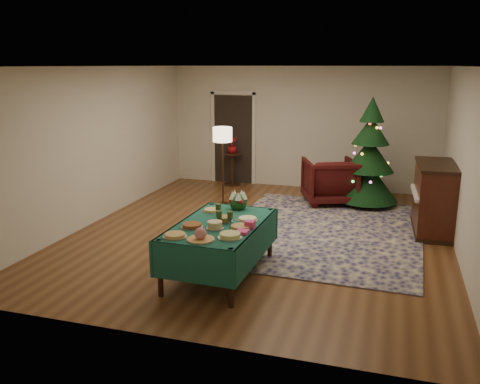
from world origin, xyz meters
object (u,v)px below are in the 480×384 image
(floor_lamp, at_px, (223,139))
(christmas_tree, at_px, (369,158))
(gift_box, at_px, (250,225))
(buffet_table, at_px, (220,234))
(armchair, at_px, (330,179))
(piano, at_px, (434,199))
(potted_plant, at_px, (232,149))
(side_table, at_px, (232,170))

(floor_lamp, xyz_separation_m, christmas_tree, (2.76, 0.79, -0.35))
(gift_box, height_order, christmas_tree, christmas_tree)
(buffet_table, xyz_separation_m, armchair, (0.91, 4.06, -0.07))
(buffet_table, bearing_deg, armchair, 77.41)
(piano, bearing_deg, christmas_tree, 129.06)
(gift_box, bearing_deg, piano, 50.02)
(gift_box, distance_m, potted_plant, 5.43)
(buffet_table, relative_size, piano, 1.37)
(buffet_table, distance_m, side_table, 5.22)
(gift_box, relative_size, piano, 0.08)
(armchair, relative_size, potted_plant, 2.70)
(buffet_table, distance_m, armchair, 4.16)
(potted_plant, bearing_deg, armchair, -22.00)
(armchair, height_order, christmas_tree, christmas_tree)
(christmas_tree, xyz_separation_m, piano, (1.13, -1.40, -0.39))
(gift_box, bearing_deg, christmas_tree, 73.80)
(potted_plant, bearing_deg, gift_box, -69.74)
(piano, bearing_deg, buffet_table, -135.57)
(armchair, relative_size, side_table, 1.34)
(buffet_table, xyz_separation_m, side_table, (-1.45, 5.01, -0.21))
(buffet_table, height_order, floor_lamp, floor_lamp)
(buffet_table, xyz_separation_m, potted_plant, (-1.45, 5.01, 0.28))
(floor_lamp, relative_size, piano, 1.13)
(armchair, bearing_deg, christmas_tree, 163.90)
(piano, bearing_deg, gift_box, -129.98)
(christmas_tree, bearing_deg, potted_plant, 164.10)
(gift_box, relative_size, floor_lamp, 0.07)
(buffet_table, height_order, christmas_tree, christmas_tree)
(armchair, height_order, potted_plant, armchair)
(gift_box, distance_m, piano, 3.67)
(side_table, bearing_deg, armchair, -22.00)
(buffet_table, xyz_separation_m, gift_box, (0.43, -0.08, 0.19))
(gift_box, xyz_separation_m, christmas_tree, (1.22, 4.21, 0.19))
(side_table, distance_m, potted_plant, 0.49)
(gift_box, bearing_deg, potted_plant, 110.26)
(buffet_table, height_order, potted_plant, potted_plant)
(floor_lamp, distance_m, piano, 4.01)
(piano, bearing_deg, floor_lamp, 171.16)
(armchair, distance_m, potted_plant, 2.57)
(floor_lamp, bearing_deg, christmas_tree, 16.03)
(potted_plant, bearing_deg, floor_lamp, -78.39)
(side_table, bearing_deg, buffet_table, -73.87)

